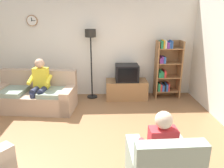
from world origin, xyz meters
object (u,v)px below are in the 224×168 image
couch (35,96)px  tv (127,73)px  person_in_right_armchair (160,145)px  person_on_couch (40,82)px  tv_stand (126,89)px  floor_lamp (91,45)px  bookshelf (166,69)px

couch → tv: size_ratio=3.32×
tv → person_in_right_armchair: size_ratio=0.54×
couch → person_on_couch: bearing=-32.6°
tv_stand → floor_lamp: bearing=174.0°
couch → tv: 2.39m
tv_stand → bookshelf: bearing=3.7°
tv_stand → bookshelf: bookshelf is taller
bookshelf → person_in_right_armchair: (-0.97, -3.30, -0.20)m
person_in_right_armchair → couch: bearing=132.2°
tv_stand → person_on_couch: bearing=-161.3°
floor_lamp → person_on_couch: 1.61m
bookshelf → floor_lamp: size_ratio=0.85×
tv_stand → tv: size_ratio=1.83×
tv_stand → person_in_right_armchair: bearing=-88.2°
person_in_right_armchair → person_on_couch: bearing=131.3°
person_on_couch → person_in_right_armchair: size_ratio=1.11×
couch → tv_stand: size_ratio=1.81×
couch → floor_lamp: bearing=27.8°
tv → bookshelf: size_ratio=0.38×
tv → tv_stand: bearing=90.0°
floor_lamp → person_in_right_armchair: size_ratio=1.65×
person_on_couch → person_in_right_armchair: person_on_couch is taller
tv_stand → floor_lamp: 1.53m
tv_stand → person_in_right_armchair: size_ratio=0.98×
tv → person_on_couch: size_ratio=0.48×
tv_stand → person_in_right_armchair: (0.10, -3.23, 0.35)m
floor_lamp → couch: bearing=-152.2°
tv → couch: bearing=-165.7°
floor_lamp → person_in_right_armchair: bearing=-72.6°
tv → bookshelf: (1.07, 0.09, 0.08)m
bookshelf → person_on_couch: 3.27m
couch → bookshelf: bookshelf is taller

